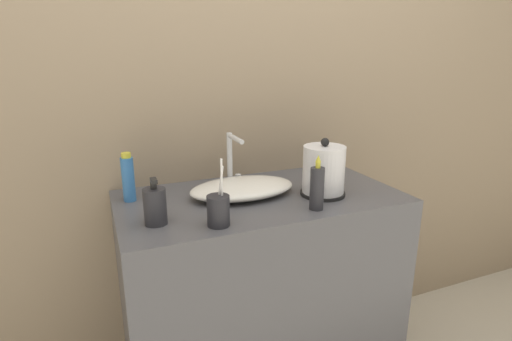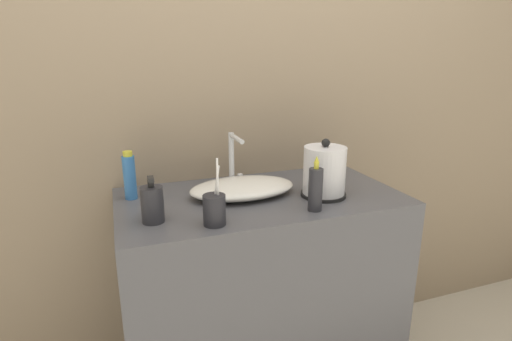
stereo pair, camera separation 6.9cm
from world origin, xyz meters
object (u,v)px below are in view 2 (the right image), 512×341
(shampoo_bottle, at_px, (315,189))
(mouthwash_bottle, at_px, (130,176))
(lotion_bottle, at_px, (152,204))
(faucet, at_px, (234,156))
(toothbrush_cup, at_px, (214,209))
(electric_kettle, at_px, (324,173))

(shampoo_bottle, bearing_deg, mouthwash_bottle, 150.41)
(lotion_bottle, relative_size, shampoo_bottle, 0.79)
(faucet, xyz_separation_m, mouthwash_bottle, (-0.40, -0.02, -0.04))
(toothbrush_cup, height_order, shampoo_bottle, toothbrush_cup)
(faucet, distance_m, electric_kettle, 0.36)
(faucet, xyz_separation_m, toothbrush_cup, (-0.17, -0.35, -0.07))
(mouthwash_bottle, bearing_deg, shampoo_bottle, -29.59)
(faucet, height_order, lotion_bottle, faucet)
(toothbrush_cup, bearing_deg, faucet, 64.21)
(shampoo_bottle, bearing_deg, electric_kettle, 50.14)
(faucet, xyz_separation_m, lotion_bottle, (-0.35, -0.26, -0.06))
(mouthwash_bottle, bearing_deg, faucet, 2.43)
(faucet, height_order, shampoo_bottle, faucet)
(faucet, distance_m, mouthwash_bottle, 0.40)
(lotion_bottle, bearing_deg, toothbrush_cup, -25.75)
(electric_kettle, height_order, toothbrush_cup, electric_kettle)
(toothbrush_cup, height_order, mouthwash_bottle, toothbrush_cup)
(shampoo_bottle, xyz_separation_m, mouthwash_bottle, (-0.58, 0.33, 0.01))
(electric_kettle, distance_m, mouthwash_bottle, 0.71)
(electric_kettle, relative_size, toothbrush_cup, 1.01)
(electric_kettle, bearing_deg, mouthwash_bottle, 162.61)
(electric_kettle, height_order, lotion_bottle, electric_kettle)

